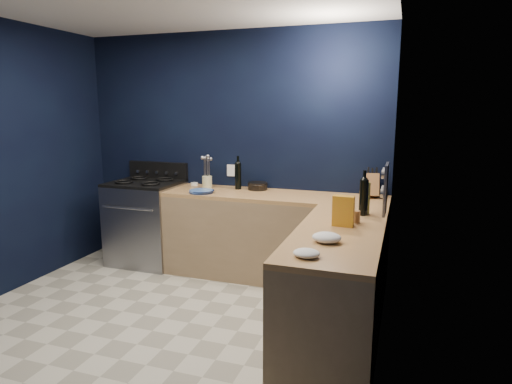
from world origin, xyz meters
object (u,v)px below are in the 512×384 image
at_px(utensil_crock, 207,182).
at_px(crouton_bag, 343,211).
at_px(plate_stack, 201,191).
at_px(gas_range, 147,223).
at_px(knife_block, 372,186).

distance_m(utensil_crock, crouton_bag, 1.99).
bearing_deg(plate_stack, gas_range, 168.25).
xyz_separation_m(utensil_crock, crouton_bag, (1.65, -1.11, 0.05)).
distance_m(plate_stack, crouton_bag, 1.80).
distance_m(plate_stack, knife_block, 1.75).
distance_m(gas_range, utensil_crock, 0.89).
height_order(utensil_crock, knife_block, knife_block).
distance_m(knife_block, crouton_bag, 1.22).
bearing_deg(plate_stack, knife_block, 12.30).
distance_m(gas_range, knife_block, 2.56).
bearing_deg(plate_stack, crouton_bag, -27.88).
height_order(gas_range, plate_stack, plate_stack).
bearing_deg(gas_range, knife_block, 4.77).
relative_size(gas_range, utensil_crock, 6.81).
xyz_separation_m(knife_block, crouton_bag, (-0.12, -1.21, 0.01)).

